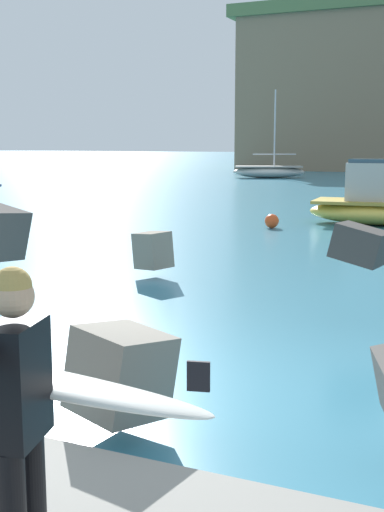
% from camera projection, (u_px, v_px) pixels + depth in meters
% --- Properties ---
extents(ground_plane, '(400.00, 400.00, 0.00)m').
position_uv_depth(ground_plane, '(102.00, 384.00, 7.37)').
color(ground_plane, teal).
extents(breakwater_jetty, '(26.87, 7.72, 2.52)m').
position_uv_depth(breakwater_jetty, '(320.00, 253.00, 8.71)').
color(breakwater_jetty, gray).
rests_on(breakwater_jetty, ground).
extents(surfer_with_board, '(2.12, 1.36, 1.78)m').
position_uv_depth(surfer_with_board, '(21.00, 405.00, 3.43)').
color(surfer_with_board, black).
rests_on(surfer_with_board, walkway_path).
extents(boat_near_left, '(4.50, 2.37, 2.11)m').
position_uv_depth(boat_near_left, '(375.00, 205.00, 21.82)').
color(boat_near_left, '#EAC64C').
rests_on(boat_near_left, ground).
extents(boat_near_centre, '(5.84, 3.92, 6.61)m').
position_uv_depth(boat_near_centre, '(269.00, 171.00, 51.62)').
color(boat_near_centre, beige).
rests_on(boat_near_centre, ground).
extents(mooring_buoy_inner, '(0.44, 0.44, 0.44)m').
position_uv_depth(mooring_buoy_inner, '(272.00, 221.00, 20.93)').
color(mooring_buoy_inner, '#E54C1E').
rests_on(mooring_buoy_inner, ground).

